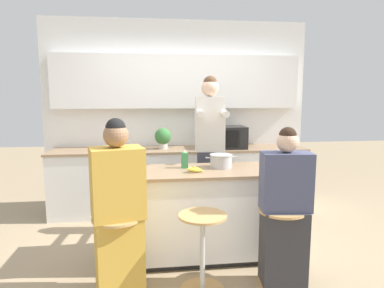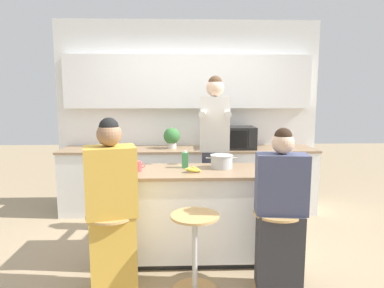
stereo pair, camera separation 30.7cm
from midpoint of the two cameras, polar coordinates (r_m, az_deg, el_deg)
name	(u,v)px [view 2 (the right image)]	position (r m, az deg, el deg)	size (l,w,h in m)	color
ground_plane	(192,256)	(3.69, 2.54, -18.19)	(16.00, 16.00, 0.00)	tan
wall_back	(188,101)	(5.01, 1.12, 7.10)	(3.80, 0.22, 2.70)	white
back_counter	(189,180)	(4.86, 1.28, -5.96)	(3.53, 0.63, 0.90)	white
kitchen_island	(192,213)	(3.51, 2.59, -11.49)	(1.72, 0.67, 0.90)	black
bar_stool_leftmost	(112,247)	(3.00, -10.29, -16.66)	(0.40, 0.40, 0.67)	tan
bar_stool_center	(195,248)	(2.95, 3.59, -16.96)	(0.40, 0.40, 0.67)	tan
bar_stool_rightmost	(276,245)	(3.12, 16.74, -15.86)	(0.40, 0.40, 0.67)	tan
person_cooking	(215,154)	(4.05, 5.94, -1.67)	(0.39, 0.60, 1.86)	#383842
person_wrapped_blanket	(112,211)	(2.88, -10.24, -11.02)	(0.46, 0.38, 1.46)	gold
person_seated_near	(280,218)	(3.03, 17.37, -11.72)	(0.43, 0.30, 1.38)	#333338
cooking_pot	(222,161)	(3.49, 7.47, -2.91)	(0.32, 0.23, 0.14)	#B7BABC
fruit_bowl	(122,170)	(3.22, -8.98, -4.38)	(0.18, 0.18, 0.08)	white
coffee_cup_near	(138,166)	(3.34, -6.41, -3.73)	(0.11, 0.07, 0.10)	#DB4C51
banana_bunch	(193,170)	(3.28, 2.78, -4.30)	(0.18, 0.13, 0.06)	yellow
juice_carton	(185,160)	(3.47, 1.36, -2.70)	(0.06, 0.06, 0.17)	#38844C
microwave	(236,138)	(4.80, 9.18, 1.05)	(0.51, 0.40, 0.30)	black
potted_plant	(172,137)	(4.74, -1.55, 1.18)	(0.23, 0.23, 0.29)	beige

